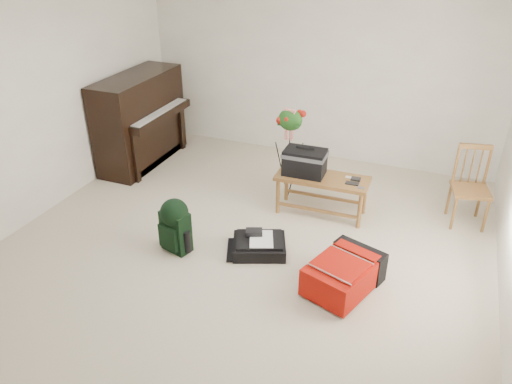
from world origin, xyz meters
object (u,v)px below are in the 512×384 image
at_px(flower_stand, 289,155).
at_px(red_suitcase, 345,271).
at_px(piano, 141,122).
at_px(green_backpack, 175,223).
at_px(bench, 310,167).
at_px(black_duffel, 259,245).
at_px(dining_chair, 471,187).

bearing_deg(flower_stand, red_suitcase, -40.99).
relative_size(piano, green_backpack, 2.51).
relative_size(piano, bench, 1.39).
relative_size(red_suitcase, black_duffel, 1.31).
height_order(dining_chair, flower_stand, flower_stand).
height_order(bench, dining_chair, dining_chair).
xyz_separation_m(bench, dining_chair, (1.74, 0.44, -0.14)).
relative_size(dining_chair, black_duffel, 1.36).
bearing_deg(bench, green_backpack, -130.54).
relative_size(bench, green_backpack, 1.80).
distance_m(bench, green_backpack, 1.69).
height_order(black_duffel, flower_stand, flower_stand).
bearing_deg(green_backpack, black_duffel, 35.45).
bearing_deg(piano, dining_chair, -0.37).
height_order(dining_chair, black_duffel, dining_chair).
bearing_deg(dining_chair, piano, 167.43).
height_order(dining_chair, red_suitcase, dining_chair).
xyz_separation_m(red_suitcase, flower_stand, (-1.06, 1.44, 0.41)).
bearing_deg(piano, flower_stand, -6.02).
distance_m(piano, red_suitcase, 3.74).
bearing_deg(red_suitcase, flower_stand, 145.24).
relative_size(piano, flower_stand, 1.26).
relative_size(bench, black_duffel, 1.62).
distance_m(piano, black_duffel, 2.83).
height_order(piano, flower_stand, piano).
distance_m(dining_chair, black_duffel, 2.47).
xyz_separation_m(bench, green_backpack, (-1.05, -1.30, -0.25)).
bearing_deg(red_suitcase, bench, 139.68).
distance_m(piano, bench, 2.63).
height_order(bench, flower_stand, flower_stand).
xyz_separation_m(green_backpack, flower_stand, (0.71, 1.53, 0.25)).
distance_m(black_duffel, flower_stand, 1.34).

